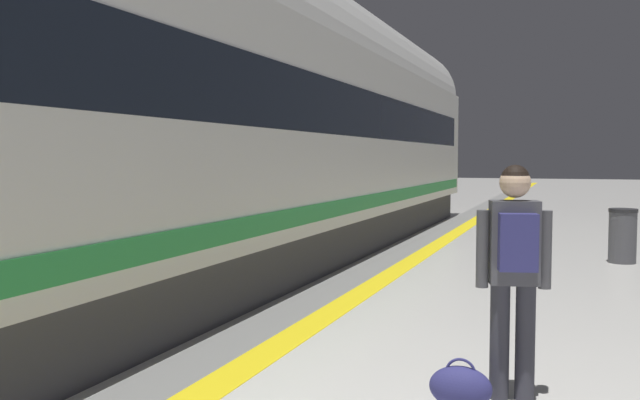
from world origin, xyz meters
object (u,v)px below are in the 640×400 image
(duffel_bag_near, at_px, (460,387))
(waste_bin, at_px, (623,236))
(high_speed_train, at_px, (150,96))
(passenger_near, at_px, (514,261))

(duffel_bag_near, height_order, waste_bin, waste_bin)
(high_speed_train, relative_size, passenger_near, 17.24)
(high_speed_train, height_order, passenger_near, high_speed_train)
(passenger_near, bearing_deg, high_speed_train, 156.23)
(passenger_near, xyz_separation_m, duffel_bag_near, (-0.32, -0.31, -0.86))
(passenger_near, bearing_deg, waste_bin, 80.91)
(duffel_bag_near, bearing_deg, high_speed_train, 151.11)
(waste_bin, bearing_deg, passenger_near, -99.09)
(waste_bin, bearing_deg, duffel_bag_near, -101.09)
(passenger_near, relative_size, waste_bin, 1.88)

